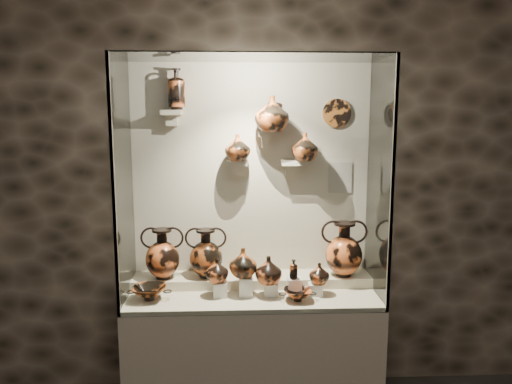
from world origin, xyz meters
TOP-DOWN VIEW (x-y plane):
  - wall_back at (0.00, 2.50)m, footprint 5.00×0.02m
  - plinth at (0.00, 2.18)m, footprint 1.70×0.60m
  - front_tier at (0.00, 2.18)m, footprint 1.68×0.58m
  - rear_tier at (0.00, 2.35)m, footprint 1.70×0.25m
  - back_panel at (0.00, 2.50)m, footprint 1.70×0.03m
  - glass_front at (0.00, 1.88)m, footprint 1.70×0.01m
  - glass_left at (-0.85, 2.18)m, footprint 0.01×0.60m
  - glass_right at (0.85, 2.18)m, footprint 0.01×0.60m
  - glass_top at (0.00, 2.18)m, footprint 1.70×0.60m
  - frame_post_left at (-0.84, 1.89)m, footprint 0.02×0.02m
  - frame_post_right at (0.84, 1.89)m, footprint 0.02×0.02m
  - pedestal_a at (-0.22, 2.13)m, footprint 0.09×0.09m
  - pedestal_b at (-0.05, 2.13)m, footprint 0.09×0.09m
  - pedestal_c at (0.12, 2.13)m, footprint 0.09×0.09m
  - pedestal_d at (0.28, 2.13)m, footprint 0.09×0.09m
  - pedestal_e at (0.42, 2.13)m, footprint 0.09×0.09m
  - bracket_ul at (-0.55, 2.42)m, footprint 0.14×0.12m
  - bracket_ca at (-0.10, 2.42)m, footprint 0.14×0.12m
  - bracket_cb at (0.10, 2.42)m, footprint 0.10×0.12m
  - bracket_cc at (0.28, 2.42)m, footprint 0.14×0.12m
  - amphora_left at (-0.63, 2.32)m, footprint 0.37×0.37m
  - amphora_mid at (-0.32, 2.33)m, footprint 0.32×0.32m
  - amphora_right at (0.65, 2.31)m, footprint 0.41×0.41m
  - jug_a at (-0.24, 2.14)m, footprint 0.21×0.21m
  - jug_b at (-0.07, 2.15)m, footprint 0.22×0.22m
  - jug_c at (0.10, 2.11)m, footprint 0.19×0.19m
  - jug_e at (0.44, 2.13)m, footprint 0.16×0.16m
  - lekythos_small at (0.27, 2.11)m, footprint 0.07×0.07m
  - kylix_left at (-0.69, 2.09)m, footprint 0.32×0.29m
  - kylix_right at (0.29, 2.03)m, footprint 0.24×0.20m
  - lekythos_tall at (-0.51, 2.41)m, footprint 0.15×0.15m
  - ovoid_vase_a at (-0.10, 2.38)m, footprint 0.22×0.22m
  - ovoid_vase_b at (0.14, 2.35)m, footprint 0.28×0.28m
  - ovoid_vase_c at (0.37, 2.38)m, footprint 0.20×0.20m
  - wall_plate at (0.61, 2.47)m, footprint 0.20×0.02m
  - info_placard at (0.64, 2.47)m, footprint 0.17×0.01m

SIDE VIEW (x-z plane):
  - plinth at x=0.00m, z-range 0.00..0.80m
  - front_tier at x=0.00m, z-range 0.80..0.83m
  - rear_tier at x=0.00m, z-range 0.80..0.90m
  - pedestal_e at x=0.42m, z-range 0.83..0.91m
  - pedestal_c at x=0.12m, z-range 0.83..0.92m
  - kylix_right at x=0.29m, z-range 0.83..0.92m
  - pedestal_a at x=-0.22m, z-range 0.83..0.93m
  - kylix_left at x=-0.69m, z-range 0.83..0.94m
  - pedestal_d at x=0.28m, z-range 0.83..0.95m
  - pedestal_b at x=-0.05m, z-range 0.83..0.96m
  - jug_e at x=0.44m, z-range 0.91..1.05m
  - jug_a at x=-0.24m, z-range 0.93..1.09m
  - jug_c at x=0.10m, z-range 0.92..1.11m
  - lekythos_small at x=0.27m, z-range 0.95..1.10m
  - jug_b at x=-0.07m, z-range 0.96..1.16m
  - amphora_mid at x=-0.32m, z-range 0.90..1.25m
  - amphora_left at x=-0.63m, z-range 0.90..1.26m
  - amphora_right at x=0.65m, z-range 0.90..1.29m
  - info_placard at x=0.64m, z-range 1.47..1.70m
  - wall_back at x=0.00m, z-range 0.00..3.20m
  - back_panel at x=0.00m, z-range 0.80..2.40m
  - glass_front at x=0.00m, z-range 0.80..2.40m
  - glass_left at x=-0.85m, z-range 0.80..2.40m
  - glass_right at x=0.85m, z-range 0.80..2.40m
  - frame_post_left at x=-0.84m, z-range 0.80..2.40m
  - frame_post_right at x=0.84m, z-range 0.80..2.40m
  - bracket_ca at x=-0.10m, z-range 1.68..1.72m
  - bracket_cc at x=0.28m, z-range 1.68..1.72m
  - ovoid_vase_a at x=-0.10m, z-range 1.72..1.90m
  - ovoid_vase_c at x=0.37m, z-range 1.72..1.91m
  - bracket_cb at x=0.10m, z-range 1.88..1.92m
  - ovoid_vase_b at x=0.14m, z-range 1.92..2.16m
  - wall_plate at x=0.61m, z-range 1.94..2.14m
  - bracket_ul at x=-0.55m, z-range 2.03..2.07m
  - lekythos_tall at x=-0.51m, z-range 2.07..2.38m
  - glass_top at x=0.00m, z-range 2.39..2.40m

